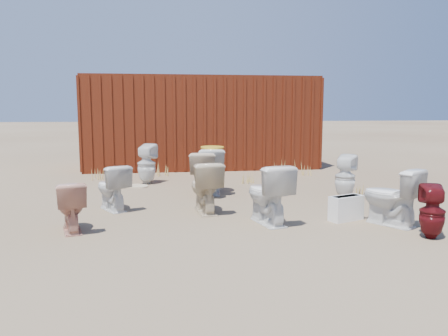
{
  "coord_description": "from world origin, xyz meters",
  "views": [
    {
      "loc": [
        -1.03,
        -6.79,
        1.56
      ],
      "look_at": [
        0.0,
        0.6,
        0.55
      ],
      "focal_mm": 35.0,
      "sensor_mm": 36.0,
      "label": 1
    }
  ],
  "objects": [
    {
      "name": "loose_lid_far",
      "position": [
        -1.55,
        2.08,
        0.01
      ],
      "size": [
        0.56,
        0.59,
        0.02
      ],
      "primitive_type": "ellipsoid",
      "rotation": [
        0.0,
        0.0,
        0.6
      ],
      "color": "beige",
      "rests_on": "ground"
    },
    {
      "name": "toilet_front_e",
      "position": [
        1.99,
        -1.4,
        0.39
      ],
      "size": [
        0.78,
        0.88,
        0.78
      ],
      "primitive_type": "imported",
      "rotation": [
        0.0,
        0.0,
        3.71
      ],
      "color": "white",
      "rests_on": "ground"
    },
    {
      "name": "weed_clump_c",
      "position": [
        2.23,
        3.15,
        0.16
      ],
      "size": [
        0.36,
        0.36,
        0.31
      ],
      "primitive_type": "cone",
      "color": "tan",
      "rests_on": "ground"
    },
    {
      "name": "weed_clump_f",
      "position": [
        2.62,
        0.7,
        0.1
      ],
      "size": [
        0.28,
        0.28,
        0.2
      ],
      "primitive_type": "cone",
      "color": "tan",
      "rests_on": "ground"
    },
    {
      "name": "loose_tank",
      "position": [
        1.5,
        -1.08,
        0.17
      ],
      "size": [
        0.54,
        0.37,
        0.35
      ],
      "primitive_type": "cube",
      "rotation": [
        0.0,
        0.0,
        0.37
      ],
      "color": "white",
      "rests_on": "ground"
    },
    {
      "name": "toilet_back_a",
      "position": [
        -1.39,
        2.4,
        0.42
      ],
      "size": [
        0.51,
        0.51,
        0.84
      ],
      "primitive_type": "imported",
      "rotation": [
        0.0,
        0.0,
        2.7
      ],
      "color": "white",
      "rests_on": "ground"
    },
    {
      "name": "toilet_front_maroon",
      "position": [
        2.17,
        -2.05,
        0.33
      ],
      "size": [
        0.38,
        0.38,
        0.66
      ],
      "primitive_type": "imported",
      "rotation": [
        0.0,
        0.0,
        2.81
      ],
      "color": "#560E12",
      "rests_on": "ground"
    },
    {
      "name": "shipping_container",
      "position": [
        0.0,
        5.2,
        1.2
      ],
      "size": [
        6.0,
        2.4,
        2.4
      ],
      "primitive_type": "cube",
      "color": "#521A0D",
      "rests_on": "ground"
    },
    {
      "name": "yellow_lid",
      "position": [
        -0.13,
        1.21,
        0.86
      ],
      "size": [
        0.43,
        0.54,
        0.02
      ],
      "primitive_type": "ellipsoid",
      "color": "gold",
      "rests_on": "toilet_back_yellowlid"
    },
    {
      "name": "toilet_front_a",
      "position": [
        -1.83,
        0.02,
        0.36
      ],
      "size": [
        0.69,
        0.8,
        0.71
      ],
      "primitive_type": "imported",
      "rotation": [
        0.0,
        0.0,
        3.64
      ],
      "color": "white",
      "rests_on": "ground"
    },
    {
      "name": "weed_clump_a",
      "position": [
        -2.43,
        3.15,
        0.15
      ],
      "size": [
        0.36,
        0.36,
        0.3
      ],
      "primitive_type": "cone",
      "color": "tan",
      "rests_on": "ground"
    },
    {
      "name": "loose_lid_near",
      "position": [
        -1.91,
        2.21,
        0.01
      ],
      "size": [
        0.5,
        0.58,
        0.02
      ],
      "primitive_type": "ellipsoid",
      "rotation": [
        0.0,
        0.0,
        -0.27
      ],
      "color": "#C1AC8C",
      "rests_on": "ground"
    },
    {
      "name": "weed_clump_b",
      "position": [
        0.75,
        2.22,
        0.12
      ],
      "size": [
        0.32,
        0.32,
        0.25
      ],
      "primitive_type": "cone",
      "color": "tan",
      "rests_on": "ground"
    },
    {
      "name": "ground",
      "position": [
        0.0,
        0.0,
        0.0
      ],
      "size": [
        100.0,
        100.0,
        0.0
      ],
      "primitive_type": "plane",
      "color": "brown",
      "rests_on": "ground"
    },
    {
      "name": "toilet_back_yellowlid",
      "position": [
        -0.13,
        1.21,
        0.42
      ],
      "size": [
        0.58,
        0.89,
        0.85
      ],
      "primitive_type": "imported",
      "rotation": [
        0.0,
        0.0,
        3.0
      ],
      "color": "silver",
      "rests_on": "ground"
    },
    {
      "name": "toilet_front_pink",
      "position": [
        -2.22,
        -1.12,
        0.33
      ],
      "size": [
        0.52,
        0.71,
        0.65
      ],
      "primitive_type": "imported",
      "rotation": [
        0.0,
        0.0,
        3.41
      ],
      "color": "tan",
      "rests_on": "ground"
    },
    {
      "name": "toilet_back_beige_right",
      "position": [
        -0.33,
        0.92,
        0.41
      ],
      "size": [
        0.56,
        0.85,
        0.81
      ],
      "primitive_type": "imported",
      "rotation": [
        0.0,
        0.0,
        3.0
      ],
      "color": "beige",
      "rests_on": "ground"
    },
    {
      "name": "toilet_back_beige_left",
      "position": [
        -0.42,
        -0.32,
        0.39
      ],
      "size": [
        0.53,
        0.82,
        0.78
      ],
      "primitive_type": "imported",
      "rotation": [
        0.0,
        0.0,
        3.27
      ],
      "color": "beige",
      "rests_on": "ground"
    },
    {
      "name": "toilet_front_c",
      "position": [
        0.37,
        -1.08,
        0.41
      ],
      "size": [
        0.64,
        0.89,
        0.82
      ],
      "primitive_type": "imported",
      "rotation": [
        0.0,
        0.0,
        3.38
      ],
      "color": "white",
      "rests_on": "ground"
    },
    {
      "name": "weed_clump_d",
      "position": [
        -1.05,
        3.5,
        0.15
      ],
      "size": [
        0.3,
        0.3,
        0.29
      ],
      "primitive_type": "cone",
      "color": "tan",
      "rests_on": "ground"
    },
    {
      "name": "toilet_back_e",
      "position": [
        2.11,
        0.37,
        0.39
      ],
      "size": [
        0.5,
        0.5,
        0.78
      ],
      "primitive_type": "imported",
      "rotation": [
        0.0,
        0.0,
        2.43
      ],
      "color": "white",
      "rests_on": "ground"
    },
    {
      "name": "weed_clump_e",
      "position": [
        1.74,
        3.5,
        0.16
      ],
      "size": [
        0.34,
        0.34,
        0.32
      ],
      "primitive_type": "cone",
      "color": "tan",
      "rests_on": "ground"
    }
  ]
}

